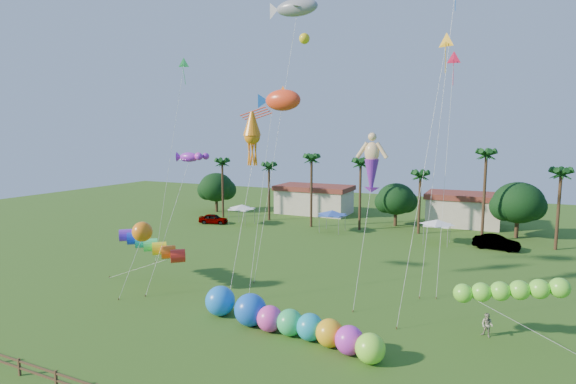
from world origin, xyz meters
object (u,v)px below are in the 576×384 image
at_px(car_a, 213,219).
at_px(caterpillar_inflatable, 299,325).
at_px(spectator_b, 487,325).
at_px(car_b, 496,242).
at_px(blue_ball, 220,301).

relative_size(car_a, caterpillar_inflatable, 0.39).
xyz_separation_m(car_a, spectator_b, (38.73, -24.31, 0.06)).
height_order(car_b, blue_ball, blue_ball).
relative_size(car_a, blue_ball, 1.97).
relative_size(caterpillar_inflatable, blue_ball, 5.07).
bearing_deg(spectator_b, caterpillar_inflatable, -129.43).
xyz_separation_m(car_a, caterpillar_inflatable, (27.60, -29.99, 0.22)).
xyz_separation_m(spectator_b, blue_ball, (-18.07, -4.56, 0.31)).
distance_m(caterpillar_inflatable, blue_ball, 7.03).
xyz_separation_m(car_a, blue_ball, (20.66, -28.87, 0.36)).
height_order(car_b, spectator_b, car_b).
bearing_deg(car_b, blue_ball, 156.96).
distance_m(car_b, blue_ball, 35.37).
height_order(car_a, spectator_b, spectator_b).
bearing_deg(spectator_b, blue_ball, -142.29).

